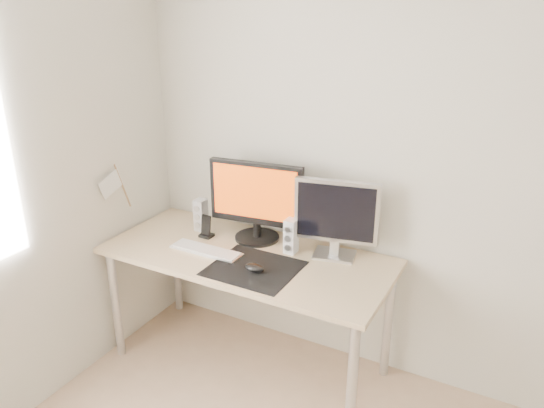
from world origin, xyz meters
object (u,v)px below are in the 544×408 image
(phone_dock, at_px, (206,230))
(speaker_right, at_px, (291,236))
(speaker_left, at_px, (201,215))
(mouse, at_px, (254,268))
(desk, at_px, (247,266))
(second_monitor, at_px, (336,215))
(main_monitor, at_px, (256,199))
(keyboard, at_px, (206,250))

(phone_dock, bearing_deg, speaker_right, 5.72)
(speaker_left, bearing_deg, phone_dock, -39.42)
(speaker_left, bearing_deg, mouse, -29.24)
(desk, bearing_deg, second_monitor, 25.13)
(second_monitor, relative_size, speaker_left, 2.30)
(mouse, relative_size, speaker_right, 0.57)
(desk, height_order, phone_dock, phone_dock)
(main_monitor, relative_size, keyboard, 1.31)
(second_monitor, height_order, keyboard, second_monitor)
(desk, xyz_separation_m, phone_dock, (-0.32, 0.08, 0.12))
(desk, relative_size, keyboard, 3.81)
(mouse, height_order, desk, mouse)
(speaker_right, bearing_deg, desk, -146.67)
(desk, distance_m, speaker_right, 0.30)
(second_monitor, bearing_deg, speaker_right, -163.18)
(mouse, relative_size, main_monitor, 0.20)
(speaker_right, height_order, phone_dock, speaker_right)
(main_monitor, distance_m, keyboard, 0.40)
(speaker_left, bearing_deg, desk, -20.15)
(speaker_left, height_order, phone_dock, speaker_left)
(mouse, xyz_separation_m, phone_dock, (-0.46, 0.24, 0.02))
(keyboard, bearing_deg, desk, 20.37)
(second_monitor, xyz_separation_m, speaker_left, (-0.84, -0.05, -0.14))
(second_monitor, relative_size, speaker_right, 2.30)
(mouse, distance_m, speaker_right, 0.31)
(desk, relative_size, phone_dock, 11.84)
(second_monitor, bearing_deg, desk, -154.87)
(speaker_right, bearing_deg, phone_dock, -174.28)
(main_monitor, bearing_deg, speaker_left, -173.60)
(keyboard, bearing_deg, second_monitor, 23.59)
(main_monitor, distance_m, speaker_left, 0.40)
(speaker_left, bearing_deg, main_monitor, 6.40)
(main_monitor, xyz_separation_m, second_monitor, (0.48, 0.01, -0.01))
(mouse, relative_size, phone_dock, 0.82)
(mouse, distance_m, second_monitor, 0.51)
(second_monitor, height_order, phone_dock, second_monitor)
(mouse, distance_m, phone_dock, 0.52)
(mouse, relative_size, desk, 0.07)
(desk, height_order, speaker_right, speaker_right)
(speaker_left, xyz_separation_m, speaker_right, (0.61, -0.02, 0.00))
(speaker_left, height_order, speaker_right, same)
(main_monitor, xyz_separation_m, speaker_left, (-0.36, -0.04, -0.16))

